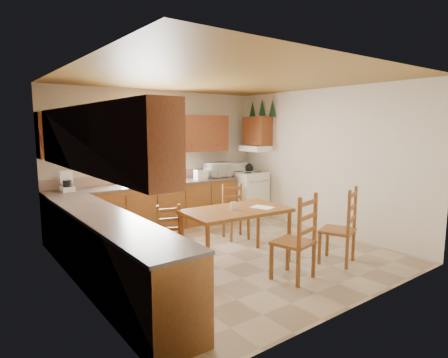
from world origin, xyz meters
TOP-DOWN VIEW (x-y plane):
  - floor at (0.00, 0.00)m, footprint 4.50×4.50m
  - ceiling at (0.00, 0.00)m, footprint 4.50×4.50m
  - wall_left at (-2.25, 0.00)m, footprint 4.50×4.50m
  - wall_right at (2.25, 0.00)m, footprint 4.50×4.50m
  - wall_back at (0.00, 2.25)m, footprint 4.50×4.50m
  - wall_front at (0.00, -2.25)m, footprint 4.50×4.50m
  - lower_cab_back at (-0.38, 1.95)m, footprint 3.75×0.60m
  - lower_cab_left at (-1.95, -0.15)m, footprint 0.60×3.60m
  - counter_back at (-0.38, 1.95)m, footprint 3.75×0.63m
  - counter_left at (-1.95, -0.15)m, footprint 0.63×3.60m
  - backsplash at (-0.38, 2.24)m, footprint 3.75×0.01m
  - upper_cab_back_left at (-1.55, 2.08)m, footprint 1.41×0.33m
  - upper_cab_back_right at (0.86, 2.08)m, footprint 1.25×0.33m
  - upper_cab_left at (-2.08, -0.15)m, footprint 0.33×3.60m
  - upper_cab_stove at (2.08, 1.65)m, footprint 0.33×0.62m
  - range_hood at (2.03, 1.65)m, footprint 0.44×0.62m
  - window_frame at (-0.30, 2.22)m, footprint 1.13×0.02m
  - window_pane at (-0.30, 2.21)m, footprint 1.05×0.01m
  - window_valance at (-0.30, 2.19)m, footprint 1.19×0.01m
  - sink_basin at (-0.30, 1.95)m, footprint 0.75×0.45m
  - pine_decal_a at (2.21, 1.33)m, footprint 0.22×0.22m
  - pine_decal_b at (2.21, 1.65)m, footprint 0.22×0.22m
  - pine_decal_c at (2.21, 1.97)m, footprint 0.22×0.22m
  - stove at (1.88, 1.71)m, footprint 0.67×0.69m
  - coffeemaker at (-1.86, 2.00)m, footprint 0.27×0.30m
  - paper_towel at (0.25, 1.97)m, footprint 0.13×0.13m
  - toaster at (0.71, 1.85)m, footprint 0.25×0.16m
  - microwave at (1.22, 1.94)m, footprint 0.53×0.39m
  - dining_table at (-0.15, -0.39)m, footprint 1.57×0.97m
  - chair_near_left at (0.10, -1.28)m, footprint 0.57×0.55m
  - chair_near_right at (1.06, -1.26)m, footprint 0.61×0.59m
  - chair_far_left at (-1.00, 0.01)m, footprint 0.46×0.45m
  - chair_far_right at (0.62, 0.58)m, footprint 0.47×0.46m
  - table_paper at (0.24, -0.52)m, footprint 0.32×0.37m
  - table_card at (-0.17, -0.36)m, footprint 0.08×0.04m

SIDE VIEW (x-z plane):
  - floor at x=0.00m, z-range 0.00..0.00m
  - dining_table at x=-0.15m, z-range 0.00..0.81m
  - chair_far_left at x=-1.00m, z-range 0.00..0.88m
  - lower_cab_back at x=-0.38m, z-range 0.00..0.88m
  - lower_cab_left at x=-1.95m, z-range 0.00..0.88m
  - chair_far_right at x=0.62m, z-range 0.00..0.96m
  - stove at x=1.88m, z-range 0.00..0.99m
  - chair_near_right at x=1.06m, z-range 0.00..1.12m
  - chair_near_left at x=0.10m, z-range 0.00..1.14m
  - table_paper at x=0.24m, z-range 0.81..0.81m
  - table_card at x=-0.17m, z-range 0.81..0.92m
  - counter_back at x=-0.38m, z-range 0.88..0.92m
  - counter_left at x=-1.95m, z-range 0.88..0.92m
  - sink_basin at x=-0.30m, z-range 0.92..0.96m
  - backsplash at x=-0.38m, z-range 0.92..1.10m
  - toaster at x=0.71m, z-range 0.92..1.12m
  - paper_towel at x=0.25m, z-range 0.92..1.21m
  - microwave at x=1.22m, z-range 0.92..1.23m
  - coffeemaker at x=-1.86m, z-range 0.92..1.29m
  - wall_left at x=-2.25m, z-range 1.35..1.35m
  - wall_right at x=2.25m, z-range 1.35..1.35m
  - wall_back at x=0.00m, z-range 1.35..1.35m
  - wall_front at x=0.00m, z-range 1.35..1.35m
  - range_hood at x=2.03m, z-range 1.46..1.58m
  - window_frame at x=-0.30m, z-range 0.96..2.14m
  - window_pane at x=-0.30m, z-range 1.00..2.10m
  - upper_cab_back_left at x=-1.55m, z-range 1.48..2.23m
  - upper_cab_back_right at x=0.86m, z-range 1.48..2.23m
  - upper_cab_left at x=-2.08m, z-range 1.48..2.23m
  - upper_cab_stove at x=2.08m, z-range 1.59..2.21m
  - window_valance at x=-0.30m, z-range 1.93..2.17m
  - pine_decal_a at x=2.21m, z-range 2.20..2.56m
  - pine_decal_c at x=2.21m, z-range 2.20..2.56m
  - pine_decal_b at x=2.21m, z-range 2.24..2.60m
  - ceiling at x=0.00m, z-range 2.70..2.70m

